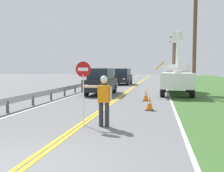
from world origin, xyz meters
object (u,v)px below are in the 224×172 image
Objects in this scene: stop_sign_paddle at (83,79)px; oncoming_suv_second at (123,76)px; traffic_cone_lead at (150,104)px; utility_pole_near at (195,34)px; utility_pole_far at (173,58)px; flagger_worker at (104,98)px; utility_bucket_truck at (177,77)px; utility_pole_mid at (175,56)px; traffic_cone_mid at (146,96)px; oncoming_suv_nearest at (101,81)px.

oncoming_suv_second is at bearing 94.92° from stop_sign_paddle.
utility_pole_near is at bearing 66.05° from traffic_cone_lead.
utility_pole_near is 35.00m from utility_pole_far.
utility_pole_far reaches higher than flagger_worker.
utility_pole_far is at bearing 89.25° from utility_pole_near.
flagger_worker is 12.45m from utility_bucket_truck.
utility_pole_mid is at bearing 80.55° from stop_sign_paddle.
utility_pole_mid is 24.83m from traffic_cone_mid.
oncoming_suv_nearest is at bearing -102.20° from utility_pole_far.
traffic_cone_lead is (-3.48, -41.80, -4.13)m from utility_pole_far.
stop_sign_paddle is 3.33× the size of traffic_cone_lead.
utility_bucket_truck is at bearing -93.19° from utility_pole_mid.
utility_pole_far reaches higher than stop_sign_paddle.
oncoming_suv_nearest is 5.01m from traffic_cone_mid.
utility_pole_near is at bearing 44.94° from traffic_cone_mid.
traffic_cone_mid is (1.12, 7.06, -0.71)m from flagger_worker.
stop_sign_paddle is 10.44m from oncoming_suv_nearest.
utility_pole_near is at bearing -89.84° from utility_pole_mid.
traffic_cone_lead is 3.44m from traffic_cone_mid.
utility_pole_far is 42.15m from traffic_cone_lead.
utility_pole_near is 1.05× the size of utility_pole_far.
utility_bucket_truck is 0.77× the size of utility_pole_near.
utility_pole_near is (5.27, 10.40, 2.97)m from stop_sign_paddle.
utility_bucket_truck is at bearing 70.90° from stop_sign_paddle.
oncoming_suv_nearest reaches higher than flagger_worker.
utility_bucket_truck is (3.37, 11.98, 0.36)m from flagger_worker.
utility_pole_mid is (4.45, 31.38, 3.04)m from flagger_worker.
oncoming_suv_nearest reaches higher than traffic_cone_mid.
utility_pole_mid is at bearing 82.21° from traffic_cone_mid.
oncoming_suv_nearest is 36.12m from utility_pole_far.
stop_sign_paddle is 45.85m from utility_pole_far.
utility_pole_far is at bearing 77.80° from oncoming_suv_nearest.
utility_pole_far is (7.60, 35.15, 3.40)m from oncoming_suv_nearest.
traffic_cone_lead is at bearing -94.76° from utility_pole_far.
traffic_cone_lead is at bearing -96.10° from utility_pole_mid.
flagger_worker is at bearing -3.01° from stop_sign_paddle.
stop_sign_paddle is at bearing -79.67° from oncoming_suv_nearest.
stop_sign_paddle is 22.32m from oncoming_suv_second.
traffic_cone_mid is (3.80, -15.21, -0.72)m from oncoming_suv_second.
utility_bucket_truck is 9.87× the size of traffic_cone_lead.
oncoming_suv_second is (-0.04, 11.98, 0.00)m from oncoming_suv_nearest.
utility_pole_near reaches higher than traffic_cone_mid.
oncoming_suv_second is (-6.05, 10.29, -0.34)m from utility_bucket_truck.
oncoming_suv_nearest is 0.59× the size of utility_pole_mid.
oncoming_suv_nearest is (-2.64, 10.29, 0.01)m from flagger_worker.
utility_pole_mid reaches higher than utility_bucket_truck.
oncoming_suv_nearest is 8.01m from utility_pole_near.
stop_sign_paddle is at bearing -97.19° from utility_pole_far.
stop_sign_paddle is 0.26× the size of utility_pole_near.
oncoming_suv_nearest is 6.60× the size of traffic_cone_lead.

